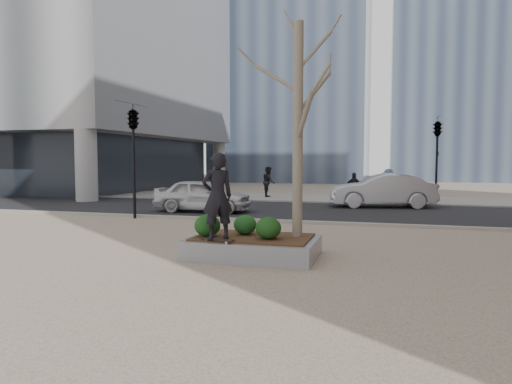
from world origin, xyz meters
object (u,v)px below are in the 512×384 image
(skateboard, at_px, (218,241))
(police_car, at_px, (203,195))
(planter, at_px, (253,247))
(skateboarder, at_px, (217,196))

(skateboard, bearing_deg, police_car, 123.27)
(planter, distance_m, skateboarder, 1.61)
(police_car, bearing_deg, planter, -152.96)
(planter, relative_size, skateboard, 3.85)
(planter, xyz_separation_m, police_car, (-4.74, 8.36, 0.52))
(planter, xyz_separation_m, skateboarder, (-0.61, -0.78, 1.27))
(planter, height_order, police_car, police_car)
(skateboarder, xyz_separation_m, police_car, (-4.14, 9.14, -0.75))
(skateboarder, relative_size, police_car, 0.45)
(skateboard, bearing_deg, skateboarder, 0.00)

